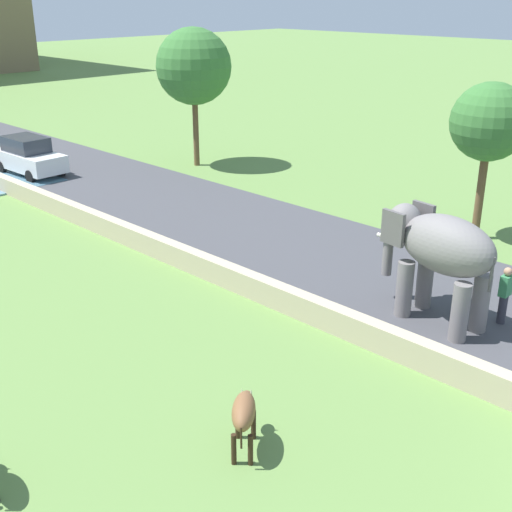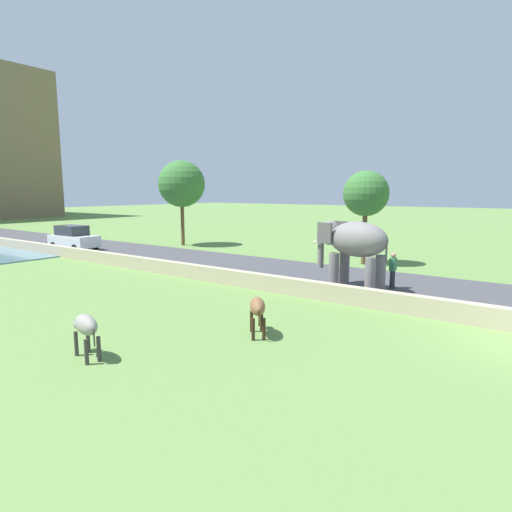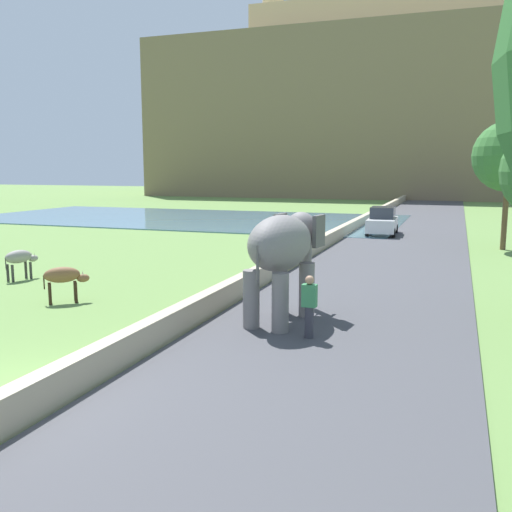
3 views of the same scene
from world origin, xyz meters
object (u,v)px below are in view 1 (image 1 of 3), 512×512
car_white (29,156)px  cow_brown (244,412)px  person_beside_elephant (505,295)px  elephant (439,250)px

car_white → cow_brown: car_white is taller
cow_brown → person_beside_elephant: bearing=-8.4°
car_white → cow_brown: bearing=-108.2°
person_beside_elephant → cow_brown: bearing=171.6°
car_white → cow_brown: (-7.15, -21.77, -0.06)m
person_beside_elephant → cow_brown: size_ratio=1.28×
car_white → elephant: bearing=-89.9°
elephant → car_white: (-0.03, 21.60, -1.14)m
elephant → car_white: bearing=90.1°
person_beside_elephant → cow_brown: person_beside_elephant is taller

